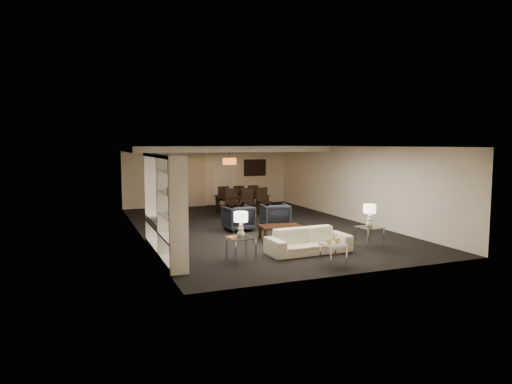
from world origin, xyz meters
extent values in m
plane|color=black|center=(0.00, 0.00, 0.00)|extent=(11.00, 11.00, 0.00)
cube|color=silver|center=(0.00, 0.00, 2.50)|extent=(7.00, 11.00, 0.02)
cube|color=beige|center=(0.00, 5.50, 1.25)|extent=(7.00, 0.02, 2.50)
cube|color=beige|center=(0.00, -5.50, 1.25)|extent=(7.00, 0.02, 2.50)
cube|color=beige|center=(-3.50, 0.00, 1.25)|extent=(0.02, 11.00, 2.50)
cube|color=beige|center=(3.50, 0.00, 1.25)|extent=(0.02, 11.00, 2.50)
cube|color=silver|center=(0.00, 3.50, 2.40)|extent=(7.00, 4.00, 0.20)
cube|color=beige|center=(-0.90, 5.42, 1.20)|extent=(1.50, 0.12, 2.40)
cube|color=silver|center=(0.70, 5.47, 1.05)|extent=(0.90, 0.05, 2.10)
cube|color=#142D38|center=(2.10, 5.46, 1.55)|extent=(0.95, 0.04, 0.65)
cylinder|color=#D8591E|center=(0.30, 3.50, 1.92)|extent=(0.52, 0.52, 0.24)
imported|color=beige|center=(-0.08, -3.61, 0.29)|extent=(2.03, 0.85, 0.58)
imported|color=black|center=(-0.68, -0.31, 0.37)|extent=(0.86, 0.88, 0.74)
imported|color=black|center=(0.52, -0.31, 0.37)|extent=(0.89, 0.91, 0.74)
sphere|color=#F1CA7F|center=(-0.18, -4.71, 0.53)|extent=(0.15, 0.15, 0.15)
sphere|color=tan|center=(0.02, -4.71, 0.52)|extent=(0.13, 0.13, 0.13)
imported|color=black|center=(-3.28, -2.04, 1.09)|extent=(1.16, 0.15, 0.67)
imported|color=#242B9E|center=(-3.31, -3.61, 1.15)|extent=(0.18, 0.18, 0.19)
imported|color=gold|center=(-3.31, -3.37, 1.64)|extent=(0.16, 0.16, 0.17)
cube|color=black|center=(-2.77, -0.76, 0.61)|extent=(0.17, 0.17, 1.23)
imported|color=black|center=(0.61, 2.91, 0.33)|extent=(1.98, 1.23, 0.66)
camera|label=1|loc=(-5.13, -13.00, 2.57)|focal=32.00mm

